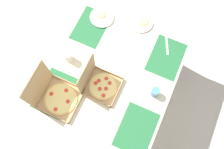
{
  "coord_description": "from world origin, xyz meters",
  "views": [
    {
      "loc": [
        -0.6,
        -0.27,
        2.65
      ],
      "look_at": [
        0.0,
        0.0,
        0.75
      ],
      "focal_mm": 39.57,
      "sensor_mm": 36.0,
      "label": 1
    }
  ],
  "objects_px": {
    "cup_red": "(68,57)",
    "plate_far_left": "(102,17)",
    "pizza_box_corner_left": "(56,96)",
    "plate_near_right": "(141,22)",
    "cup_spare": "(155,92)",
    "pizza_box_center": "(99,84)"
  },
  "relations": [
    {
      "from": "plate_near_right",
      "to": "pizza_box_corner_left",
      "type": "bearing_deg",
      "value": 158.92
    },
    {
      "from": "pizza_box_corner_left",
      "to": "plate_far_left",
      "type": "height_order",
      "value": "pizza_box_corner_left"
    },
    {
      "from": "plate_near_right",
      "to": "cup_red",
      "type": "relative_size",
      "value": 2.09
    },
    {
      "from": "plate_far_left",
      "to": "pizza_box_center",
      "type": "bearing_deg",
      "value": -156.5
    },
    {
      "from": "cup_spare",
      "to": "pizza_box_corner_left",
      "type": "bearing_deg",
      "value": 116.68
    },
    {
      "from": "cup_red",
      "to": "cup_spare",
      "type": "distance_m",
      "value": 0.75
    },
    {
      "from": "plate_far_left",
      "to": "cup_red",
      "type": "xyz_separation_m",
      "value": [
        -0.47,
        0.08,
        0.04
      ]
    },
    {
      "from": "pizza_box_corner_left",
      "to": "plate_near_right",
      "type": "bearing_deg",
      "value": -21.08
    },
    {
      "from": "cup_spare",
      "to": "pizza_box_center",
      "type": "bearing_deg",
      "value": 105.47
    },
    {
      "from": "plate_far_left",
      "to": "cup_red",
      "type": "relative_size",
      "value": 2.01
    },
    {
      "from": "pizza_box_center",
      "to": "plate_near_right",
      "type": "distance_m",
      "value": 0.68
    },
    {
      "from": "pizza_box_corner_left",
      "to": "cup_spare",
      "type": "xyz_separation_m",
      "value": [
        0.35,
        -0.69,
        -0.01
      ]
    },
    {
      "from": "cup_spare",
      "to": "plate_near_right",
      "type": "bearing_deg",
      "value": 31.38
    },
    {
      "from": "pizza_box_center",
      "to": "plate_near_right",
      "type": "bearing_deg",
      "value": -7.04
    },
    {
      "from": "plate_far_left",
      "to": "cup_red",
      "type": "height_order",
      "value": "cup_red"
    },
    {
      "from": "pizza_box_corner_left",
      "to": "plate_far_left",
      "type": "distance_m",
      "value": 0.81
    },
    {
      "from": "pizza_box_center",
      "to": "cup_spare",
      "type": "relative_size",
      "value": 3.37
    },
    {
      "from": "pizza_box_corner_left",
      "to": "cup_red",
      "type": "relative_size",
      "value": 3.12
    },
    {
      "from": "plate_near_right",
      "to": "cup_red",
      "type": "distance_m",
      "value": 0.71
    },
    {
      "from": "cup_red",
      "to": "plate_far_left",
      "type": "bearing_deg",
      "value": -9.24
    },
    {
      "from": "pizza_box_corner_left",
      "to": "plate_near_right",
      "type": "distance_m",
      "value": 0.97
    },
    {
      "from": "pizza_box_center",
      "to": "pizza_box_corner_left",
      "type": "relative_size",
      "value": 0.89
    }
  ]
}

